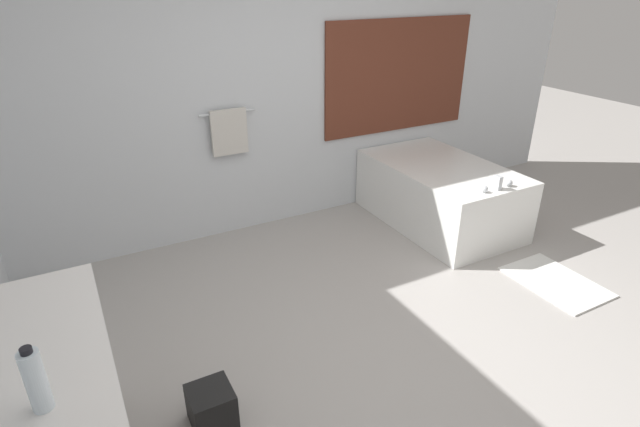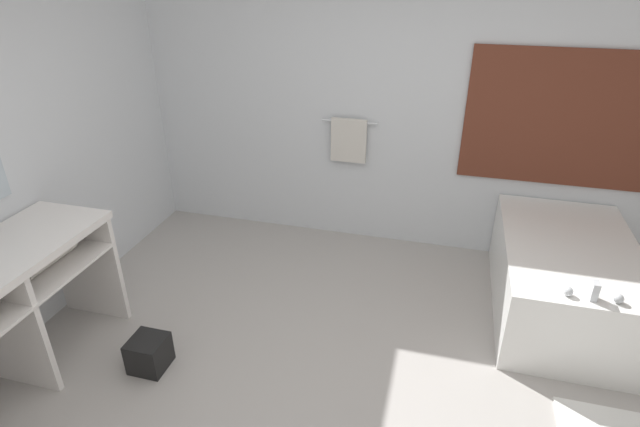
% 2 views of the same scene
% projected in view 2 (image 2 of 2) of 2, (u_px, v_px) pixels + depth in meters
% --- Properties ---
extents(ground_plane, '(16.00, 16.00, 0.00)m').
position_uv_depth(ground_plane, '(318.00, 412.00, 3.01)').
color(ground_plane, '#A8A39E').
rests_on(ground_plane, ground).
extents(wall_back_with_blinds, '(7.40, 0.13, 2.70)m').
position_uv_depth(wall_back_with_blinds, '(392.00, 101.00, 4.29)').
color(wall_back_with_blinds, silver).
rests_on(wall_back_with_blinds, ground_plane).
extents(vanity_counter, '(0.59, 1.51, 0.91)m').
position_uv_depth(vanity_counter, '(0.00, 296.00, 2.94)').
color(vanity_counter, white).
rests_on(vanity_counter, ground_plane).
extents(bathtub, '(0.93, 1.54, 0.72)m').
position_uv_depth(bathtub, '(564.00, 275.00, 3.73)').
color(bathtub, white).
rests_on(bathtub, ground_plane).
extents(waste_bin, '(0.23, 0.23, 0.23)m').
position_uv_depth(waste_bin, '(149.00, 353.00, 3.30)').
color(waste_bin, black).
rests_on(waste_bin, ground_plane).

